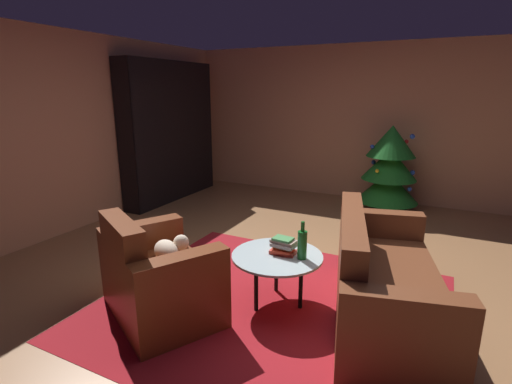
# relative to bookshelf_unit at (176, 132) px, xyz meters

# --- Properties ---
(ground_plane) EXTENTS (8.01, 8.01, 0.00)m
(ground_plane) POSITION_rel_bookshelf_unit_xyz_m (2.85, -2.05, -1.12)
(ground_plane) COLOR #996842
(wall_back) EXTENTS (6.23, 0.06, 2.54)m
(wall_back) POSITION_rel_bookshelf_unit_xyz_m (2.85, 1.32, 0.15)
(wall_back) COLOR tan
(wall_back) RESTS_ON ground
(wall_left) EXTENTS (0.06, 6.79, 2.54)m
(wall_left) POSITION_rel_bookshelf_unit_xyz_m (-0.24, -2.05, 0.15)
(wall_left) COLOR tan
(wall_left) RESTS_ON ground
(area_rug) EXTENTS (2.84, 2.54, 0.01)m
(area_rug) POSITION_rel_bookshelf_unit_xyz_m (2.91, -2.53, -1.12)
(area_rug) COLOR maroon
(area_rug) RESTS_ON ground
(bookshelf_unit) EXTENTS (0.32, 2.02, 2.26)m
(bookshelf_unit) POSITION_rel_bookshelf_unit_xyz_m (0.00, 0.00, 0.00)
(bookshelf_unit) COLOR black
(bookshelf_unit) RESTS_ON ground
(armchair_red) EXTENTS (1.24, 1.13, 0.87)m
(armchair_red) POSITION_rel_bookshelf_unit_xyz_m (2.12, -3.05, -0.80)
(armchair_red) COLOR brown
(armchair_red) RESTS_ON ground
(couch_red) EXTENTS (1.17, 1.89, 0.87)m
(couch_red) POSITION_rel_bookshelf_unit_xyz_m (3.77, -2.30, -0.82)
(couch_red) COLOR brown
(couch_red) RESTS_ON ground
(coffee_table) EXTENTS (0.77, 0.77, 0.46)m
(coffee_table) POSITION_rel_bookshelf_unit_xyz_m (2.93, -2.47, -0.70)
(coffee_table) COLOR black
(coffee_table) RESTS_ON ground
(book_stack_on_table) EXTENTS (0.23, 0.17, 0.14)m
(book_stack_on_table) POSITION_rel_bookshelf_unit_xyz_m (2.97, -2.43, -0.59)
(book_stack_on_table) COLOR #C63B2C
(book_stack_on_table) RESTS_ON coffee_table
(bottle_on_table) EXTENTS (0.08, 0.08, 0.32)m
(bottle_on_table) POSITION_rel_bookshelf_unit_xyz_m (3.14, -2.45, -0.54)
(bottle_on_table) COLOR #175D22
(bottle_on_table) RESTS_ON coffee_table
(decorated_tree) EXTENTS (0.90, 0.90, 1.31)m
(decorated_tree) POSITION_rel_bookshelf_unit_xyz_m (3.39, 0.72, -0.44)
(decorated_tree) COLOR brown
(decorated_tree) RESTS_ON ground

